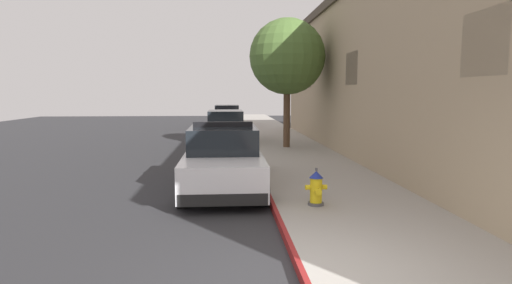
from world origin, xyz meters
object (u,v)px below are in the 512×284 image
(parked_car_silver_ahead, at_px, (226,128))
(street_tree, at_px, (287,57))
(fire_hydrant, at_px, (316,188))
(police_cruiser, at_px, (223,159))
(parked_car_dark_far, at_px, (227,117))

(parked_car_silver_ahead, xyz_separation_m, street_tree, (2.54, -2.92, 3.13))
(street_tree, bearing_deg, fire_hydrant, -94.67)
(police_cruiser, relative_size, fire_hydrant, 6.37)
(parked_car_silver_ahead, xyz_separation_m, fire_hydrant, (1.79, -12.13, -0.24))
(police_cruiser, distance_m, fire_hydrant, 2.98)
(parked_car_silver_ahead, bearing_deg, fire_hydrant, -81.59)
(parked_car_dark_far, bearing_deg, police_cruiser, -90.52)
(police_cruiser, xyz_separation_m, street_tree, (2.62, 6.90, 3.12))
(police_cruiser, xyz_separation_m, fire_hydrant, (1.87, -2.30, -0.25))
(police_cruiser, distance_m, parked_car_silver_ahead, 9.82)
(fire_hydrant, bearing_deg, parked_car_silver_ahead, 98.41)
(fire_hydrant, bearing_deg, street_tree, 85.33)
(police_cruiser, bearing_deg, parked_car_silver_ahead, 89.56)
(police_cruiser, height_order, fire_hydrant, police_cruiser)
(police_cruiser, bearing_deg, fire_hydrant, -50.97)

